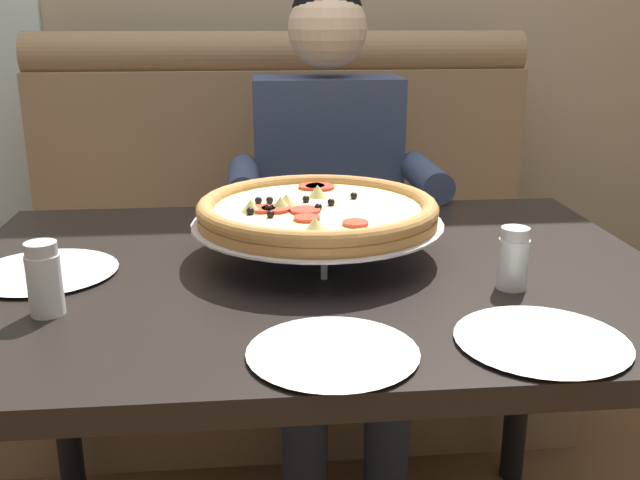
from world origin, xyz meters
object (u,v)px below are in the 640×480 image
diner_main (330,197)px  plate_near_left (333,348)px  dining_table (311,313)px  pizza (317,212)px  shaker_pepper_flakes (45,284)px  plate_near_right (542,336)px  booth_bench (286,274)px  shaker_oregano (513,263)px  plate_far_side (44,269)px

diner_main → plate_near_left: bearing=-96.1°
plate_near_left → diner_main: bearing=83.9°
dining_table → pizza: size_ratio=2.74×
diner_main → pizza: 0.61m
shaker_pepper_flakes → plate_near_right: (0.71, -0.17, -0.04)m
pizza → plate_near_left: 0.42m
shaker_pepper_flakes → pizza: bearing=28.3°
dining_table → plate_near_left: plate_near_left is taller
booth_bench → shaker_pepper_flakes: (-0.42, -1.09, 0.40)m
shaker_oregano → plate_far_side: bearing=169.7°
shaker_oregano → plate_far_side: size_ratio=0.41×
shaker_pepper_flakes → plate_near_right: size_ratio=0.47×
shaker_pepper_flakes → shaker_oregano: bearing=2.9°
plate_near_left → plate_near_right: same height
shaker_pepper_flakes → plate_near_right: 0.73m
booth_bench → pizza: bearing=-88.8°
diner_main → pizza: (-0.09, -0.59, 0.12)m
pizza → plate_near_right: size_ratio=1.93×
shaker_pepper_flakes → plate_near_left: 0.46m
booth_bench → shaker_oregano: booth_bench is taller
booth_bench → pizza: booth_bench is taller
pizza → plate_near_right: bearing=-55.8°
dining_table → diner_main: bearing=80.6°
booth_bench → pizza: (0.02, -0.86, 0.43)m
shaker_oregano → plate_near_right: size_ratio=0.43×
booth_bench → shaker_oregano: size_ratio=15.25×
pizza → plate_near_left: bearing=-92.3°
dining_table → plate_far_side: plate_far_side is taller
plate_near_right → diner_main: bearing=100.4°
booth_bench → diner_main: diner_main is taller
plate_near_left → plate_near_right: bearing=1.9°
booth_bench → plate_near_left: booth_bench is taller
shaker_oregano → plate_near_right: 0.22m
plate_near_left → plate_far_side: 0.59m
shaker_oregano → pizza: bearing=147.5°
shaker_pepper_flakes → plate_far_side: size_ratio=0.45×
booth_bench → plate_far_side: (-0.47, -0.91, 0.36)m
shaker_oregano → plate_near_left: 0.39m
dining_table → shaker_pepper_flakes: bearing=-157.9°
pizza → plate_near_right: (0.28, -0.41, -0.08)m
booth_bench → dining_table: size_ratio=1.25×
diner_main → shaker_pepper_flakes: (-0.53, -0.83, 0.09)m
plate_near_right → plate_far_side: same height
diner_main → shaker_pepper_flakes: 0.98m
dining_table → booth_bench: bearing=90.0°
diner_main → plate_near_right: 1.02m
dining_table → plate_near_left: bearing=-89.9°
booth_bench → plate_near_left: 1.33m
pizza → shaker_pepper_flakes: 0.49m
pizza → plate_far_side: size_ratio=1.85×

